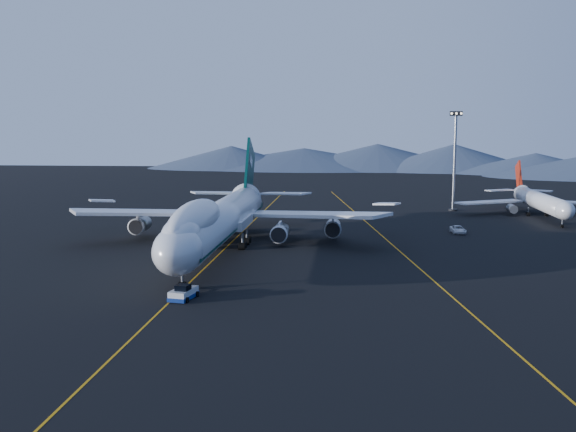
# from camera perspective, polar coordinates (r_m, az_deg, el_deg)

# --- Properties ---
(ground) EXTENTS (500.00, 500.00, 0.00)m
(ground) POSITION_cam_1_polar(r_m,az_deg,el_deg) (112.19, -5.92, -3.19)
(ground) COLOR black
(ground) RESTS_ON ground
(taxiway_line_main) EXTENTS (0.25, 220.00, 0.01)m
(taxiway_line_main) POSITION_cam_1_polar(r_m,az_deg,el_deg) (112.19, -5.92, -3.18)
(taxiway_line_main) COLOR orange
(taxiway_line_main) RESTS_ON ground
(taxiway_line_side) EXTENTS (28.08, 198.09, 0.01)m
(taxiway_line_side) POSITION_cam_1_polar(r_m,az_deg,el_deg) (120.14, 9.23, -2.51)
(taxiway_line_side) COLOR orange
(taxiway_line_side) RESTS_ON ground
(boeing_747) EXTENTS (59.62, 72.43, 19.37)m
(boeing_747) POSITION_cam_1_polar(r_m,az_deg,el_deg) (111.27, -5.96, -0.24)
(boeing_747) COLOR silver
(boeing_747) RESTS_ON ground
(pushback_tug) EXTENTS (3.32, 4.96, 2.00)m
(pushback_tug) POSITION_cam_1_polar(r_m,az_deg,el_deg) (82.16, -9.27, -6.87)
(pushback_tug) COLOR silver
(pushback_tug) RESTS_ON ground
(second_jet) EXTENTS (39.88, 45.05, 12.82)m
(second_jet) POSITION_cam_1_polar(r_m,az_deg,el_deg) (167.28, 21.38, 1.28)
(second_jet) COLOR silver
(second_jet) RESTS_ON ground
(service_van) EXTENTS (2.83, 5.64, 1.53)m
(service_van) POSITION_cam_1_polar(r_m,az_deg,el_deg) (135.76, 14.87, -1.17)
(service_van) COLOR silver
(service_van) RESTS_ON ground
(floodlight_mast) EXTENTS (3.17, 2.38, 25.69)m
(floodlight_mast) POSITION_cam_1_polar(r_m,az_deg,el_deg) (171.86, 14.58, 4.78)
(floodlight_mast) COLOR black
(floodlight_mast) RESTS_ON ground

